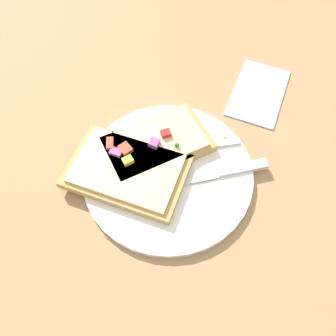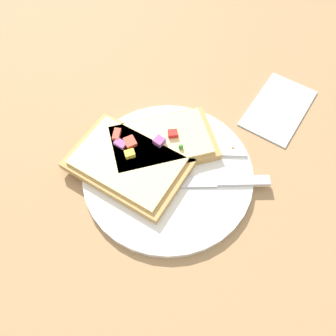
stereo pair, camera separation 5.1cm
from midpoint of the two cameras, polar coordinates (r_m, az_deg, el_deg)
name	(u,v)px [view 1 (the left image)]	position (r m, az deg, el deg)	size (l,w,h in m)	color
ground_plane	(168,175)	(0.53, -2.75, -1.42)	(4.00, 4.00, 0.00)	#9E7A51
plate	(168,173)	(0.53, -2.78, -1.11)	(0.27, 0.27, 0.01)	white
fork	(173,150)	(0.54, -1.88, 2.87)	(0.12, 0.18, 0.01)	silver
knife	(212,174)	(0.52, 4.90, -1.24)	(0.14, 0.19, 0.01)	silver
pizza_slice_main	(127,170)	(0.52, -9.97, -0.62)	(0.13, 0.19, 0.03)	tan
pizza_slice_corner	(155,144)	(0.54, -5.06, 3.94)	(0.20, 0.19, 0.03)	tan
crumb_scatter	(150,172)	(0.52, -6.02, -1.00)	(0.14, 0.12, 0.01)	#B67D4D
napkin	(259,92)	(0.65, 13.31, 12.58)	(0.15, 0.09, 0.01)	silver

